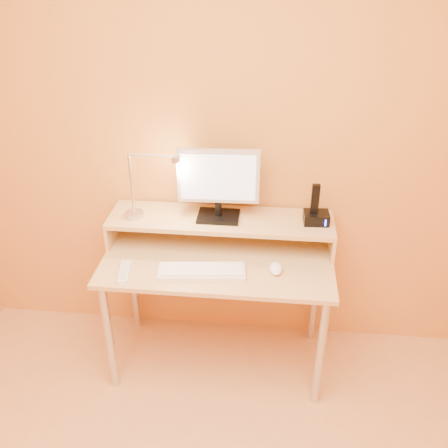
# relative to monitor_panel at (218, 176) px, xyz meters

# --- Properties ---
(wall_back) EXTENTS (3.00, 0.04, 2.50)m
(wall_back) POSITION_rel_monitor_panel_xyz_m (0.01, 0.16, 0.13)
(wall_back) COLOR #C98836
(wall_back) RESTS_ON floor
(desk_leg_fl) EXTENTS (0.04, 0.04, 0.69)m
(desk_leg_fl) POSITION_rel_monitor_panel_xyz_m (-0.54, -0.41, -0.77)
(desk_leg_fl) COLOR silver
(desk_leg_fl) RESTS_ON floor
(desk_leg_fr) EXTENTS (0.04, 0.04, 0.69)m
(desk_leg_fr) POSITION_rel_monitor_panel_xyz_m (0.56, -0.41, -0.77)
(desk_leg_fr) COLOR silver
(desk_leg_fr) RESTS_ON floor
(desk_leg_bl) EXTENTS (0.04, 0.04, 0.69)m
(desk_leg_bl) POSITION_rel_monitor_panel_xyz_m (-0.54, 0.09, -0.77)
(desk_leg_bl) COLOR silver
(desk_leg_bl) RESTS_ON floor
(desk_leg_br) EXTENTS (0.04, 0.04, 0.69)m
(desk_leg_br) POSITION_rel_monitor_panel_xyz_m (0.56, 0.09, -0.77)
(desk_leg_br) COLOR silver
(desk_leg_br) RESTS_ON floor
(desk_lower) EXTENTS (1.20, 0.60, 0.02)m
(desk_lower) POSITION_rel_monitor_panel_xyz_m (0.01, -0.16, -0.41)
(desk_lower) COLOR tan
(desk_lower) RESTS_ON floor
(shelf_riser_left) EXTENTS (0.02, 0.30, 0.14)m
(shelf_riser_left) POSITION_rel_monitor_panel_xyz_m (-0.58, -0.01, -0.33)
(shelf_riser_left) COLOR tan
(shelf_riser_left) RESTS_ON desk_lower
(shelf_riser_right) EXTENTS (0.02, 0.30, 0.14)m
(shelf_riser_right) POSITION_rel_monitor_panel_xyz_m (0.60, -0.01, -0.33)
(shelf_riser_right) COLOR tan
(shelf_riser_right) RESTS_ON desk_lower
(desk_shelf) EXTENTS (1.20, 0.30, 0.02)m
(desk_shelf) POSITION_rel_monitor_panel_xyz_m (0.01, -0.01, -0.25)
(desk_shelf) COLOR tan
(desk_shelf) RESTS_ON desk_lower
(monitor_foot) EXTENTS (0.22, 0.16, 0.02)m
(monitor_foot) POSITION_rel_monitor_panel_xyz_m (-0.00, -0.01, -0.23)
(monitor_foot) COLOR black
(monitor_foot) RESTS_ON desk_shelf
(monitor_neck) EXTENTS (0.04, 0.04, 0.07)m
(monitor_neck) POSITION_rel_monitor_panel_xyz_m (-0.00, -0.01, -0.19)
(monitor_neck) COLOR black
(monitor_neck) RESTS_ON monitor_foot
(monitor_panel) EXTENTS (0.42, 0.05, 0.29)m
(monitor_panel) POSITION_rel_monitor_panel_xyz_m (0.00, 0.00, 0.00)
(monitor_panel) COLOR silver
(monitor_panel) RESTS_ON monitor_neck
(monitor_back) EXTENTS (0.38, 0.03, 0.24)m
(monitor_back) POSITION_rel_monitor_panel_xyz_m (0.00, 0.02, 0.00)
(monitor_back) COLOR black
(monitor_back) RESTS_ON monitor_panel
(monitor_screen) EXTENTS (0.38, 0.02, 0.25)m
(monitor_screen) POSITION_rel_monitor_panel_xyz_m (0.00, -0.02, 0.00)
(monitor_screen) COLOR white
(monitor_screen) RESTS_ON monitor_panel
(lamp_base) EXTENTS (0.10, 0.10, 0.02)m
(lamp_base) POSITION_rel_monitor_panel_xyz_m (-0.45, -0.04, -0.23)
(lamp_base) COLOR silver
(lamp_base) RESTS_ON desk_shelf
(lamp_post) EXTENTS (0.01, 0.01, 0.33)m
(lamp_post) POSITION_rel_monitor_panel_xyz_m (-0.45, -0.04, -0.05)
(lamp_post) COLOR silver
(lamp_post) RESTS_ON lamp_base
(lamp_arm) EXTENTS (0.24, 0.01, 0.01)m
(lamp_arm) POSITION_rel_monitor_panel_xyz_m (-0.33, -0.04, 0.12)
(lamp_arm) COLOR silver
(lamp_arm) RESTS_ON lamp_post
(lamp_head) EXTENTS (0.04, 0.04, 0.03)m
(lamp_head) POSITION_rel_monitor_panel_xyz_m (-0.21, -0.04, 0.10)
(lamp_head) COLOR silver
(lamp_head) RESTS_ON lamp_arm
(lamp_bulb) EXTENTS (0.03, 0.03, 0.00)m
(lamp_bulb) POSITION_rel_monitor_panel_xyz_m (-0.21, -0.04, 0.09)
(lamp_bulb) COLOR #FFEAC6
(lamp_bulb) RESTS_ON lamp_head
(phone_dock) EXTENTS (0.14, 0.11, 0.06)m
(phone_dock) POSITION_rel_monitor_panel_xyz_m (0.51, -0.01, -0.21)
(phone_dock) COLOR black
(phone_dock) RESTS_ON desk_shelf
(phone_handset) EXTENTS (0.04, 0.03, 0.16)m
(phone_handset) POSITION_rel_monitor_panel_xyz_m (0.50, -0.01, -0.10)
(phone_handset) COLOR black
(phone_handset) RESTS_ON phone_dock
(phone_led) EXTENTS (0.01, 0.00, 0.04)m
(phone_led) POSITION_rel_monitor_panel_xyz_m (0.56, -0.06, -0.21)
(phone_led) COLOR #1C30F4
(phone_led) RESTS_ON phone_dock
(keyboard) EXTENTS (0.45, 0.18, 0.02)m
(keyboard) POSITION_rel_monitor_panel_xyz_m (-0.05, -0.30, -0.39)
(keyboard) COLOR silver
(keyboard) RESTS_ON desk_lower
(mouse) EXTENTS (0.07, 0.11, 0.04)m
(mouse) POSITION_rel_monitor_panel_xyz_m (0.32, -0.24, -0.38)
(mouse) COLOR white
(mouse) RESTS_ON desk_lower
(remote_control) EXTENTS (0.07, 0.19, 0.02)m
(remote_control) POSITION_rel_monitor_panel_xyz_m (-0.44, -0.34, -0.39)
(remote_control) COLOR silver
(remote_control) RESTS_ON desk_lower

